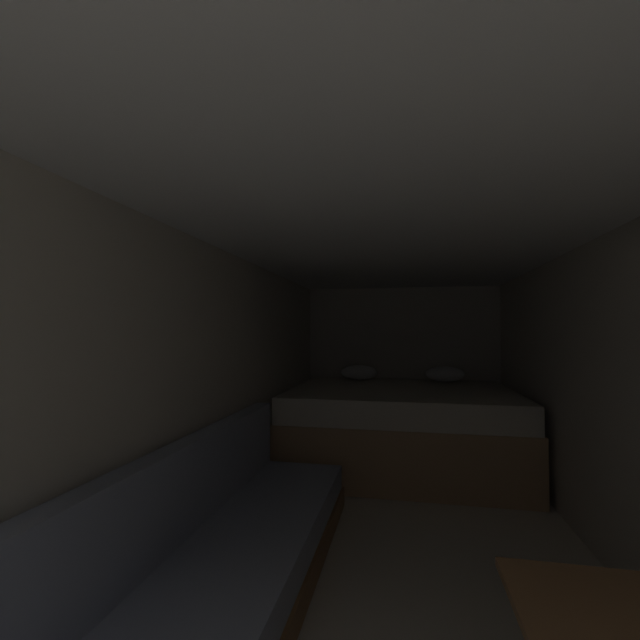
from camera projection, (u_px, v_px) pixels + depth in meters
The scene contains 7 objects.
ground_plane at pixel (398, 555), 2.63m from camera, with size 7.56×7.56×0.00m, color beige.
wall_back at pixel (401, 364), 5.40m from camera, with size 2.52×0.05×1.99m, color beige.
wall_left at pixel (218, 391), 2.90m from camera, with size 0.05×5.56×1.99m, color beige.
wall_right at pixel (614, 403), 2.41m from camera, with size 0.05×5.56×1.99m, color beige.
ceiling_slab at pixel (397, 238), 2.69m from camera, with size 2.52×5.56×0.05m, color white.
bed at pixel (401, 426), 4.41m from camera, with size 2.30×1.86×1.00m.
sofa_left at pixel (215, 569), 2.05m from camera, with size 0.75×2.91×0.81m.
Camera 1 is at (0.05, -0.55, 1.40)m, focal length 23.41 mm.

